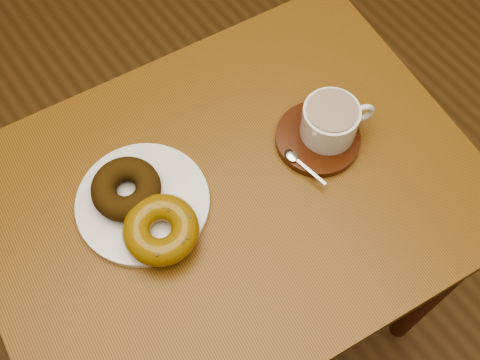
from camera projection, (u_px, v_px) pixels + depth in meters
ground at (281, 292)px, 1.66m from camera, size 6.00×6.00×0.00m
cafe_table at (231, 221)px, 1.08m from camera, size 0.87×0.69×0.75m
donut_plate at (143, 203)px, 0.95m from camera, size 0.22×0.22×0.01m
donut_cinnamon at (126, 189)px, 0.94m from camera, size 0.14×0.14×0.04m
donut_caramel at (161, 230)px, 0.90m from camera, size 0.15×0.15×0.04m
saucer at (318, 138)px, 1.01m from camera, size 0.19×0.19×0.02m
coffee_cup at (331, 121)px, 0.98m from camera, size 0.12×0.09×0.07m
teaspoon at (295, 159)px, 0.98m from camera, size 0.02×0.09×0.01m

